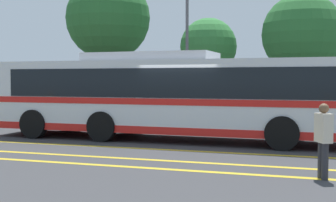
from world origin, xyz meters
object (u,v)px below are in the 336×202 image
pedestrian_2 (323,137)px  tree_2 (108,18)px  parked_car_1 (76,109)px  tree_1 (208,47)px  street_lamp (187,37)px  transit_bus (168,95)px  tree_0 (302,34)px

pedestrian_2 → tree_2: bearing=15.0°
parked_car_1 → tree_2: tree_2 is taller
parked_car_1 → tree_1: size_ratio=0.90×
street_lamp → tree_2: bearing=155.8°
transit_bus → pedestrian_2: transit_bus is taller
pedestrian_2 → tree_1: 14.34m
transit_bus → tree_2: size_ratio=1.70×
pedestrian_2 → street_lamp: 12.75m
transit_bus → parked_car_1: (-5.36, 3.32, -0.78)m
tree_1 → transit_bus: bearing=-86.7°
tree_0 → transit_bus: bearing=-121.6°
street_lamp → tree_1: 2.22m
street_lamp → pedestrian_2: bearing=-61.1°
tree_1 → street_lamp: bearing=-103.5°
tree_1 → parked_car_1: bearing=-136.4°
transit_bus → pedestrian_2: size_ratio=8.32×
parked_car_1 → tree_1: tree_1 is taller
pedestrian_2 → street_lamp: (-5.97, 10.83, 3.13)m
parked_car_1 → street_lamp: (4.39, 2.54, 3.26)m
parked_car_1 → tree_0: bearing=-68.0°
street_lamp → tree_0: (5.10, 0.85, 0.05)m
street_lamp → tree_1: bearing=76.5°
parked_car_1 → tree_0: 10.60m
pedestrian_2 → tree_1: (-5.46, 12.96, 2.81)m
parked_car_1 → street_lamp: 6.03m
pedestrian_2 → tree_1: size_ratio=0.30×
tree_2 → tree_1: bearing=-1.5°
parked_car_1 → tree_2: bearing=10.5°
parked_car_1 → street_lamp: street_lamp is taller
parked_car_1 → transit_bus: bearing=-119.4°
transit_bus → tree_0: size_ratio=2.21×
parked_car_1 → pedestrian_2: bearing=-126.3°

